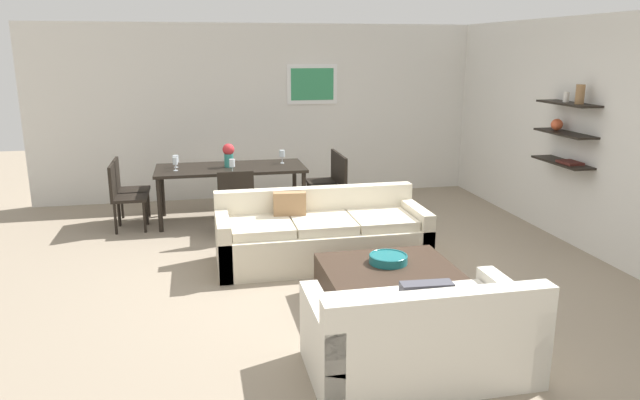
# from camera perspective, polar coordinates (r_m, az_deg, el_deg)

# --- Properties ---
(ground_plane) EXTENTS (18.00, 18.00, 0.00)m
(ground_plane) POSITION_cam_1_polar(r_m,az_deg,el_deg) (6.39, 1.76, -6.89)
(ground_plane) COLOR gray
(back_wall_unit) EXTENTS (8.40, 0.09, 2.70)m
(back_wall_unit) POSITION_cam_1_polar(r_m,az_deg,el_deg) (9.52, -1.47, 8.61)
(back_wall_unit) COLOR silver
(back_wall_unit) RESTS_ON ground
(right_wall_shelf_unit) EXTENTS (0.34, 8.20, 2.70)m
(right_wall_shelf_unit) POSITION_cam_1_polar(r_m,az_deg,el_deg) (7.83, 22.91, 6.18)
(right_wall_shelf_unit) COLOR silver
(right_wall_shelf_unit) RESTS_ON ground
(sofa_beige) EXTENTS (2.30, 0.90, 0.78)m
(sofa_beige) POSITION_cam_1_polar(r_m,az_deg,el_deg) (6.57, 0.08, -3.56)
(sofa_beige) COLOR beige
(sofa_beige) RESTS_ON ground
(loveseat_white) EXTENTS (1.61, 0.90, 0.78)m
(loveseat_white) POSITION_cam_1_polar(r_m,az_deg,el_deg) (4.46, 9.66, -12.91)
(loveseat_white) COLOR silver
(loveseat_white) RESTS_ON ground
(coffee_table) EXTENTS (1.21, 0.98, 0.38)m
(coffee_table) POSITION_cam_1_polar(r_m,az_deg,el_deg) (5.57, 6.58, -8.19)
(coffee_table) COLOR #38281E
(coffee_table) RESTS_ON ground
(decorative_bowl) EXTENTS (0.36, 0.36, 0.08)m
(decorative_bowl) POSITION_cam_1_polar(r_m,az_deg,el_deg) (5.56, 6.62, -5.65)
(decorative_bowl) COLOR #19666B
(decorative_bowl) RESTS_ON coffee_table
(dining_table) EXTENTS (2.02, 0.89, 0.75)m
(dining_table) POSITION_cam_1_polar(r_m,az_deg,el_deg) (8.19, -8.63, 2.74)
(dining_table) COLOR black
(dining_table) RESTS_ON ground
(dining_chair_right_far) EXTENTS (0.44, 0.44, 0.88)m
(dining_chair_right_far) POSITION_cam_1_polar(r_m,az_deg,el_deg) (8.62, 0.77, 2.26)
(dining_chair_right_far) COLOR black
(dining_chair_right_far) RESTS_ON ground
(dining_chair_left_far) EXTENTS (0.44, 0.44, 0.88)m
(dining_chair_left_far) POSITION_cam_1_polar(r_m,az_deg,el_deg) (8.47, -18.28, 1.31)
(dining_chair_left_far) COLOR black
(dining_chair_left_far) RESTS_ON ground
(dining_chair_right_near) EXTENTS (0.44, 0.44, 0.88)m
(dining_chair_right_near) POSITION_cam_1_polar(r_m,az_deg,el_deg) (8.24, 1.39, 1.69)
(dining_chair_right_near) COLOR black
(dining_chair_right_near) RESTS_ON ground
(dining_chair_foot) EXTENTS (0.44, 0.44, 0.88)m
(dining_chair_foot) POSITION_cam_1_polar(r_m,az_deg,el_deg) (7.40, -8.17, 0.07)
(dining_chair_foot) COLOR black
(dining_chair_foot) RESTS_ON ground
(dining_chair_left_near) EXTENTS (0.44, 0.44, 0.88)m
(dining_chair_left_near) POSITION_cam_1_polar(r_m,az_deg,el_deg) (8.08, -18.56, 0.68)
(dining_chair_left_near) COLOR black
(dining_chair_left_near) RESTS_ON ground
(wine_glass_left_far) EXTENTS (0.08, 0.08, 0.17)m
(wine_glass_left_far) POSITION_cam_1_polar(r_m,az_deg,el_deg) (8.26, -13.81, 3.88)
(wine_glass_left_far) COLOR silver
(wine_glass_left_far) RESTS_ON dining_table
(wine_glass_right_far) EXTENTS (0.08, 0.08, 0.19)m
(wine_glass_right_far) POSITION_cam_1_polar(r_m,az_deg,el_deg) (8.33, -3.69, 4.48)
(wine_glass_right_far) COLOR silver
(wine_glass_right_far) RESTS_ON dining_table
(wine_glass_foot) EXTENTS (0.07, 0.07, 0.18)m
(wine_glass_foot) POSITION_cam_1_polar(r_m,az_deg,el_deg) (7.78, -8.51, 3.53)
(wine_glass_foot) COLOR silver
(wine_glass_foot) RESTS_ON dining_table
(wine_glass_left_near) EXTENTS (0.07, 0.07, 0.18)m
(wine_glass_left_near) POSITION_cam_1_polar(r_m,az_deg,el_deg) (8.04, -13.85, 3.67)
(wine_glass_left_near) COLOR silver
(wine_glass_left_near) RESTS_ON dining_table
(centerpiece_vase) EXTENTS (0.16, 0.16, 0.32)m
(centerpiece_vase) POSITION_cam_1_polar(r_m,az_deg,el_deg) (8.15, -8.84, 4.43)
(centerpiece_vase) COLOR teal
(centerpiece_vase) RESTS_ON dining_table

